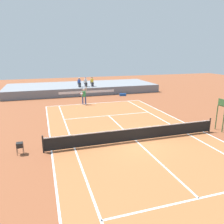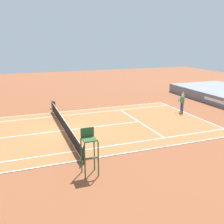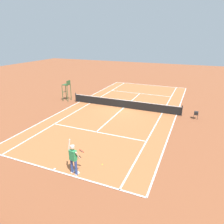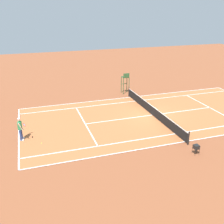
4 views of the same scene
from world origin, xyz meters
TOP-DOWN VIEW (x-y plane):
  - ground_plane at (0.00, 0.00)m, footprint 80.00×80.00m
  - court at (0.00, 0.00)m, footprint 11.08×23.88m
  - net at (0.00, 0.00)m, footprint 11.98×0.10m
  - tennis_player at (-1.32, 11.66)m, footprint 0.82×0.62m
  - tennis_ball at (-2.37, 10.27)m, footprint 0.07×0.07m
  - umpire_chair at (7.10, 0.00)m, footprint 0.77×0.77m
  - ball_hopper at (-7.24, 0.23)m, footprint 0.36×0.36m

SIDE VIEW (x-z plane):
  - ground_plane at x=0.00m, z-range 0.00..0.00m
  - court at x=0.00m, z-range 0.00..0.02m
  - tennis_ball at x=-2.37m, z-range 0.00..0.07m
  - net at x=0.00m, z-range -0.01..1.06m
  - ball_hopper at x=-7.24m, z-range 0.22..0.92m
  - tennis_player at x=-1.32m, z-range -0.05..2.04m
  - umpire_chair at x=7.10m, z-range 0.34..2.78m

